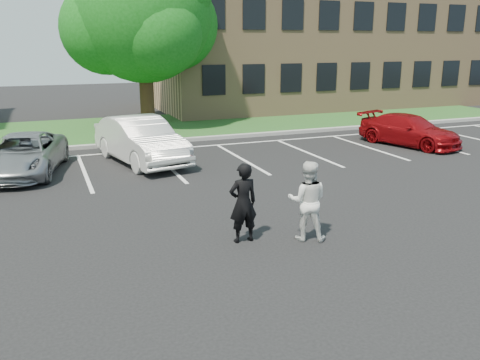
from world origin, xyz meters
name	(u,v)px	position (x,y,z in m)	size (l,w,h in m)	color
ground_plane	(257,249)	(0.00, 0.00, 0.00)	(90.00, 90.00, 0.00)	black
curb	(145,143)	(0.00, 12.00, 0.07)	(40.00, 0.30, 0.15)	gray
grass_strip	(129,129)	(0.00, 16.00, 0.04)	(44.00, 8.00, 0.08)	#174A16
stall_lines	(197,156)	(1.40, 8.95, 0.01)	(34.00, 5.36, 0.01)	silver
office_building	(319,42)	(14.00, 21.99, 4.16)	(22.40, 10.40, 8.30)	tan
tree	(144,17)	(1.15, 16.52, 5.35)	(7.80, 7.20, 8.80)	black
man_black_suit	(243,203)	(-0.12, 0.51, 0.88)	(0.64, 0.42, 1.75)	black
man_white_shirt	(307,201)	(1.22, 0.12, 0.88)	(0.86, 0.67, 1.77)	silver
car_silver_minivan	(23,155)	(-4.63, 8.53, 0.65)	(2.16, 4.68, 1.30)	#999BA0
car_white_sedan	(141,140)	(-0.75, 8.75, 0.81)	(1.72, 4.93, 1.62)	silver
car_red_compact	(409,130)	(10.25, 7.77, 0.63)	(1.77, 4.36, 1.27)	maroon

